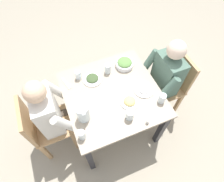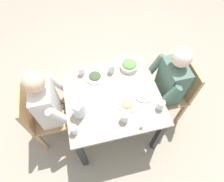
{
  "view_description": "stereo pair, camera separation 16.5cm",
  "coord_description": "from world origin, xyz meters",
  "px_view_note": "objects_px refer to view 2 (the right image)",
  "views": [
    {
      "loc": [
        -0.96,
        0.4,
        2.36
      ],
      "look_at": [
        0.02,
        -0.01,
        0.75
      ],
      "focal_mm": 30.29,
      "sensor_mm": 36.0,
      "label": 1
    },
    {
      "loc": [
        -1.01,
        0.24,
        2.36
      ],
      "look_at": [
        0.02,
        -0.01,
        0.75
      ],
      "focal_mm": 30.29,
      "sensor_mm": 36.0,
      "label": 2
    }
  ],
  "objects_px": {
    "water_glass_far_left": "(125,117)",
    "water_glass_far_right": "(111,68)",
    "water_glass_near_left": "(161,105)",
    "water_glass_near_right": "(81,71)",
    "chair_near": "(175,91)",
    "salad_bowl": "(129,65)",
    "salt_shaker": "(142,126)",
    "diner_near": "(162,87)",
    "plate_yoghurt": "(144,93)",
    "plate_fries": "(127,104)",
    "chair_far": "(42,116)",
    "plate_dolmas": "(95,76)",
    "water_glass_center": "(74,130)",
    "dining_table": "(112,99)",
    "diner_far": "(58,105)",
    "water_pitcher": "(79,108)"
  },
  "relations": [
    {
      "from": "water_glass_far_left",
      "to": "water_glass_far_right",
      "type": "bearing_deg",
      "value": -1.54
    },
    {
      "from": "water_glass_near_left",
      "to": "water_glass_near_right",
      "type": "bearing_deg",
      "value": 48.67
    },
    {
      "from": "chair_near",
      "to": "salad_bowl",
      "type": "xyz_separation_m",
      "value": [
        0.28,
        0.5,
        0.28
      ]
    },
    {
      "from": "chair_near",
      "to": "salt_shaker",
      "type": "bearing_deg",
      "value": 125.96
    },
    {
      "from": "diner_near",
      "to": "plate_yoghurt",
      "type": "height_order",
      "value": "diner_near"
    },
    {
      "from": "plate_fries",
      "to": "water_glass_near_right",
      "type": "distance_m",
      "value": 0.61
    },
    {
      "from": "chair_far",
      "to": "plate_dolmas",
      "type": "distance_m",
      "value": 0.72
    },
    {
      "from": "plate_yoghurt",
      "to": "water_glass_near_left",
      "type": "relative_size",
      "value": 1.96
    },
    {
      "from": "water_glass_center",
      "to": "salt_shaker",
      "type": "height_order",
      "value": "water_glass_center"
    },
    {
      "from": "plate_dolmas",
      "to": "water_glass_far_right",
      "type": "xyz_separation_m",
      "value": [
        0.03,
        -0.19,
        0.04
      ]
    },
    {
      "from": "chair_far",
      "to": "salad_bowl",
      "type": "relative_size",
      "value": 4.61
    },
    {
      "from": "dining_table",
      "to": "plate_fries",
      "type": "bearing_deg",
      "value": -145.31
    },
    {
      "from": "chair_far",
      "to": "diner_near",
      "type": "bearing_deg",
      "value": -91.31
    },
    {
      "from": "chair_near",
      "to": "plate_yoghurt",
      "type": "height_order",
      "value": "chair_near"
    },
    {
      "from": "diner_far",
      "to": "chair_near",
      "type": "bearing_deg",
      "value": -91.31
    },
    {
      "from": "water_glass_near_left",
      "to": "plate_dolmas",
      "type": "bearing_deg",
      "value": 46.43
    },
    {
      "from": "water_glass_center",
      "to": "water_glass_near_left",
      "type": "height_order",
      "value": "water_glass_center"
    },
    {
      "from": "diner_near",
      "to": "water_glass_far_left",
      "type": "xyz_separation_m",
      "value": [
        -0.32,
        0.52,
        0.14
      ]
    },
    {
      "from": "plate_fries",
      "to": "plate_dolmas",
      "type": "height_order",
      "value": "plate_fries"
    },
    {
      "from": "chair_near",
      "to": "plate_yoghurt",
      "type": "distance_m",
      "value": 0.53
    },
    {
      "from": "diner_near",
      "to": "diner_far",
      "type": "height_order",
      "value": "same"
    },
    {
      "from": "chair_far",
      "to": "water_glass_far_left",
      "type": "relative_size",
      "value": 7.91
    },
    {
      "from": "plate_dolmas",
      "to": "water_glass_far_right",
      "type": "height_order",
      "value": "water_glass_far_right"
    },
    {
      "from": "plate_fries",
      "to": "plate_dolmas",
      "type": "relative_size",
      "value": 0.89
    },
    {
      "from": "water_glass_center",
      "to": "salt_shaker",
      "type": "relative_size",
      "value": 2.03
    },
    {
      "from": "water_glass_far_left",
      "to": "water_glass_near_left",
      "type": "bearing_deg",
      "value": -83.42
    },
    {
      "from": "chair_near",
      "to": "plate_dolmas",
      "type": "distance_m",
      "value": 0.96
    },
    {
      "from": "diner_far",
      "to": "water_glass_near_right",
      "type": "relative_size",
      "value": 11.66
    },
    {
      "from": "plate_dolmas",
      "to": "water_glass_near_right",
      "type": "height_order",
      "value": "water_glass_near_right"
    },
    {
      "from": "water_pitcher",
      "to": "water_glass_center",
      "type": "distance_m",
      "value": 0.2
    },
    {
      "from": "water_pitcher",
      "to": "water_glass_far_right",
      "type": "distance_m",
      "value": 0.59
    },
    {
      "from": "chair_near",
      "to": "water_glass_center",
      "type": "xyz_separation_m",
      "value": [
        -0.33,
        1.19,
        0.29
      ]
    },
    {
      "from": "water_glass_far_right",
      "to": "water_glass_near_left",
      "type": "height_order",
      "value": "water_glass_far_right"
    },
    {
      "from": "diner_far",
      "to": "water_pitcher",
      "type": "relative_size",
      "value": 6.29
    },
    {
      "from": "salad_bowl",
      "to": "water_glass_far_left",
      "type": "distance_m",
      "value": 0.64
    },
    {
      "from": "diner_far",
      "to": "plate_fries",
      "type": "relative_size",
      "value": 6.4
    },
    {
      "from": "salad_bowl",
      "to": "water_glass_far_right",
      "type": "relative_size",
      "value": 1.7
    },
    {
      "from": "water_glass_far_right",
      "to": "plate_yoghurt",
      "type": "bearing_deg",
      "value": -144.83
    },
    {
      "from": "dining_table",
      "to": "plate_fries",
      "type": "relative_size",
      "value": 5.11
    },
    {
      "from": "diner_far",
      "to": "plate_dolmas",
      "type": "height_order",
      "value": "diner_far"
    },
    {
      "from": "salad_bowl",
      "to": "plate_fries",
      "type": "xyz_separation_m",
      "value": [
        -0.45,
        0.15,
        -0.02
      ]
    },
    {
      "from": "chair_near",
      "to": "plate_yoghurt",
      "type": "relative_size",
      "value": 4.39
    },
    {
      "from": "salad_bowl",
      "to": "water_glass_center",
      "type": "bearing_deg",
      "value": 131.83
    },
    {
      "from": "diner_far",
      "to": "water_pitcher",
      "type": "distance_m",
      "value": 0.34
    },
    {
      "from": "plate_fries",
      "to": "chair_far",
      "type": "bearing_deg",
      "value": 77.03
    },
    {
      "from": "plate_dolmas",
      "to": "water_pitcher",
      "type": "bearing_deg",
      "value": 150.88
    },
    {
      "from": "chair_near",
      "to": "water_glass_near_right",
      "type": "relative_size",
      "value": 8.78
    },
    {
      "from": "dining_table",
      "to": "water_glass_far_right",
      "type": "distance_m",
      "value": 0.33
    },
    {
      "from": "plate_fries",
      "to": "water_glass_far_right",
      "type": "height_order",
      "value": "water_glass_far_right"
    },
    {
      "from": "salad_bowl",
      "to": "water_glass_near_left",
      "type": "height_order",
      "value": "water_glass_near_left"
    }
  ]
}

